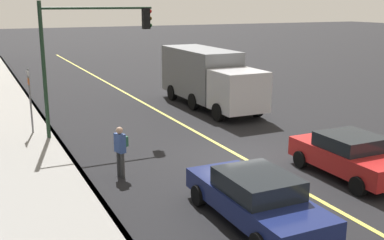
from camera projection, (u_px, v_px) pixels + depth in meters
ground at (242, 158)px, 17.75m from camera, size 200.00×200.00×0.00m
sidewalk_slab at (30, 189)px, 14.58m from camera, size 80.00×3.61×0.15m
curb_edge at (86, 180)px, 15.30m from camera, size 80.00×0.16×0.15m
lane_stripe_center at (242, 158)px, 17.75m from camera, size 80.00×0.16×0.01m
car_red at (350, 155)px, 15.71m from camera, size 4.19×2.08×1.43m
car_navy at (256, 197)px, 12.38m from camera, size 4.79×1.99×1.37m
truck_gray at (208, 77)px, 26.17m from camera, size 8.43×2.52×3.13m
pedestrian_with_backpack at (121, 148)px, 15.63m from camera, size 0.45×0.44×1.71m
traffic_light_mast at (88, 44)px, 19.70m from camera, size 0.28×4.78×5.74m
street_sign_post at (30, 97)px, 20.29m from camera, size 0.60×0.08×2.96m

